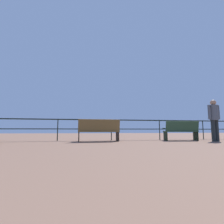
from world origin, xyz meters
TOP-DOWN VIEW (x-y plane):
  - pier_railing at (-0.00, 9.62)m, footprint 22.53×0.05m
  - bench_near_left at (-1.93, 8.82)m, footprint 1.78×0.75m
  - bench_near_right at (1.95, 8.83)m, footprint 1.60×0.71m
  - person_by_bench at (3.06, 8.05)m, footprint 0.58×0.35m

SIDE VIEW (x-z plane):
  - bench_near_right at x=1.95m, z-range 0.05..0.95m
  - bench_near_left at x=-1.93m, z-range 0.04..0.97m
  - pier_railing at x=0.00m, z-range 0.25..1.26m
  - person_by_bench at x=3.06m, z-range 0.13..1.95m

